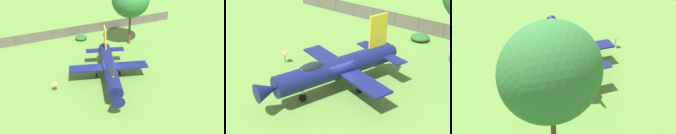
# 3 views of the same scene
# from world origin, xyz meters

# --- Properties ---
(ground_plane) EXTENTS (200.00, 200.00, 0.00)m
(ground_plane) POSITION_xyz_m (0.00, 0.00, 0.00)
(ground_plane) COLOR #568438
(display_jet) EXTENTS (10.95, 10.33, 5.50)m
(display_jet) POSITION_xyz_m (-0.27, -0.24, 1.95)
(display_jet) COLOR #111951
(display_jet) RESTS_ON ground_plane
(perimeter_fence) EXTENTS (33.69, 20.57, 1.70)m
(perimeter_fence) POSITION_xyz_m (8.83, 12.89, 0.90)
(perimeter_fence) COLOR #4C4238
(perimeter_fence) RESTS_ON ground_plane
(shrub_near_fence) EXTENTS (2.02, 1.97, 0.72)m
(shrub_near_fence) POSITION_xyz_m (7.54, 11.07, 0.36)
(shrub_near_fence) COLOR #235B26
(shrub_near_fence) RESTS_ON ground_plane
(info_plaque) EXTENTS (0.72, 0.68, 1.14)m
(info_plaque) POSITION_xyz_m (-5.44, 4.04, 0.85)
(info_plaque) COLOR #333333
(info_plaque) RESTS_ON ground_plane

